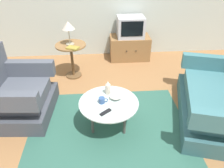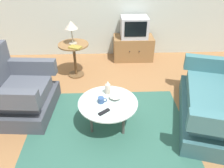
{
  "view_description": "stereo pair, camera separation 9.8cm",
  "coord_description": "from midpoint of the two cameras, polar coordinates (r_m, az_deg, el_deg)",
  "views": [
    {
      "loc": [
        -0.27,
        -2.3,
        2.19
      ],
      "look_at": [
        -0.08,
        0.23,
        0.55
      ],
      "focal_mm": 35.32,
      "sensor_mm": 36.0,
      "label": 1
    },
    {
      "loc": [
        -0.17,
        -2.31,
        2.19
      ],
      "look_at": [
        -0.08,
        0.23,
        0.55
      ],
      "focal_mm": 35.32,
      "sensor_mm": 36.0,
      "label": 2
    }
  ],
  "objects": [
    {
      "name": "armchair",
      "position": [
        3.49,
        -24.38,
        -2.8
      ],
      "size": [
        0.93,
        1.06,
        0.95
      ],
      "rotation": [
        0.0,
        0.0,
        -1.64
      ],
      "color": "#3E424B",
      "rests_on": "ground"
    },
    {
      "name": "book",
      "position": [
        3.9,
        -10.84,
        9.18
      ],
      "size": [
        0.25,
        0.22,
        0.03
      ],
      "rotation": [
        0.0,
        0.0,
        -0.45
      ],
      "color": "olive",
      "rests_on": "side_table"
    },
    {
      "name": "side_table",
      "position": [
        4.15,
        -11.12,
        7.74
      ],
      "size": [
        0.55,
        0.55,
        0.65
      ],
      "color": "olive",
      "rests_on": "ground"
    },
    {
      "name": "ground_plane",
      "position": [
        3.18,
        0.82,
        -10.57
      ],
      "size": [
        16.0,
        16.0,
        0.0
      ],
      "primitive_type": "plane",
      "color": "olive"
    },
    {
      "name": "coffee_table",
      "position": [
        2.9,
        -1.84,
        -5.31
      ],
      "size": [
        0.78,
        0.78,
        0.43
      ],
      "color": "#B2C6C1",
      "rests_on": "ground"
    },
    {
      "name": "television",
      "position": [
        4.72,
        4.21,
        14.54
      ],
      "size": [
        0.55,
        0.43,
        0.42
      ],
      "color": "#B7B7BC",
      "rests_on": "tv_stand"
    },
    {
      "name": "vase",
      "position": [
        2.99,
        -2.01,
        -0.95
      ],
      "size": [
        0.08,
        0.08,
        0.2
      ],
      "color": "beige",
      "rests_on": "coffee_table"
    },
    {
      "name": "mug",
      "position": [
        2.85,
        -3.6,
        -4.24
      ],
      "size": [
        0.12,
        0.08,
        0.08
      ],
      "color": "#335184",
      "rests_on": "coffee_table"
    },
    {
      "name": "tv_remote_dark",
      "position": [
        2.71,
        -2.74,
        -7.31
      ],
      "size": [
        0.15,
        0.13,
        0.02
      ],
      "rotation": [
        0.0,
        0.0,
        3.82
      ],
      "color": "black",
      "rests_on": "coffee_table"
    },
    {
      "name": "table_lamp",
      "position": [
        3.96,
        -11.99,
        14.37
      ],
      "size": [
        0.23,
        0.23,
        0.42
      ],
      "color": "#9E937A",
      "rests_on": "side_table"
    },
    {
      "name": "couch",
      "position": [
        3.45,
        26.05,
        -4.25
      ],
      "size": [
        1.4,
        1.81,
        0.91
      ],
      "rotation": [
        0.0,
        0.0,
        1.28
      ],
      "color": "#325C60",
      "rests_on": "ground"
    },
    {
      "name": "area_rug",
      "position": [
        3.16,
        -1.7,
        -10.93
      ],
      "size": [
        2.19,
        1.66,
        0.0
      ],
      "primitive_type": "cube",
      "color": "#2D5B4C",
      "rests_on": "ground"
    },
    {
      "name": "tv_stand",
      "position": [
        4.88,
        3.99,
        9.39
      ],
      "size": [
        0.84,
        0.49,
        0.5
      ],
      "color": "olive",
      "rests_on": "ground"
    },
    {
      "name": "bowl",
      "position": [
        2.93,
        0.05,
        -3.47
      ],
      "size": [
        0.17,
        0.17,
        0.05
      ],
      "color": "silver",
      "rests_on": "coffee_table"
    }
  ]
}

